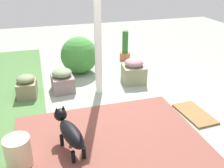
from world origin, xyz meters
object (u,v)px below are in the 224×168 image
stone_planter_nearest (134,71)px  terracotta_pot_tall (125,49)px  stone_planter_far (27,86)px  round_shrub (79,55)px  porch_pillar (97,21)px  stone_planter_mid (63,80)px  doormat (195,114)px  ceramic_urn (18,152)px  dog (70,131)px

stone_planter_nearest → terracotta_pot_tall: (1.27, -0.26, 0.02)m
stone_planter_far → round_shrub: round_shrub is taller
porch_pillar → stone_planter_mid: 1.25m
porch_pillar → doormat: (-1.16, -1.22, -1.24)m
porch_pillar → stone_planter_mid: size_ratio=5.54×
round_shrub → stone_planter_mid: bearing=150.1°
porch_pillar → round_shrub: porch_pillar is taller
porch_pillar → stone_planter_far: (0.21, 1.23, -1.07)m
ceramic_urn → doormat: (0.39, -2.52, -0.17)m
round_shrub → dog: size_ratio=1.07×
stone_planter_mid → stone_planter_far: size_ratio=1.12×
porch_pillar → ceramic_urn: porch_pillar is taller
stone_planter_far → ceramic_urn: (-1.75, 0.07, 0.00)m
round_shrub → dog: bearing=167.7°
dog → ceramic_urn: size_ratio=1.90×
stone_planter_far → ceramic_urn: size_ratio=1.09×
stone_planter_nearest → stone_planter_mid: stone_planter_nearest is taller
porch_pillar → round_shrub: 1.35m
stone_planter_far → dog: size_ratio=0.57×
terracotta_pot_tall → stone_planter_mid: bearing=127.8°
stone_planter_nearest → dog: (-1.67, 1.45, 0.06)m
stone_planter_mid → ceramic_urn: (-1.78, 0.69, -0.01)m
porch_pillar → terracotta_pot_tall: bearing=-33.9°
stone_planter_mid → ceramic_urn: stone_planter_mid is taller
stone_planter_mid → doormat: stone_planter_mid is taller
stone_planter_nearest → dog: 2.22m
stone_planter_nearest → ceramic_urn: 2.70m
stone_planter_mid → terracotta_pot_tall: terracotta_pot_tall is taller
dog → doormat: bearing=-81.4°
stone_planter_nearest → stone_planter_mid: 1.35m
ceramic_urn → terracotta_pot_tall: bearing=-37.2°
porch_pillar → doormat: porch_pillar is taller
stone_planter_mid → terracotta_pot_tall: (1.25, -1.61, 0.05)m
stone_planter_mid → dog: size_ratio=0.64×
terracotta_pot_tall → stone_planter_far: bearing=119.9°
porch_pillar → round_shrub: size_ratio=3.32×
doormat → dog: bearing=98.6°
dog → doormat: size_ratio=1.02×
ceramic_urn → doormat: bearing=-81.3°
porch_pillar → stone_planter_nearest: bearing=-73.1°
stone_planter_far → terracotta_pot_tall: (1.29, -2.23, 0.06)m
stone_planter_nearest → round_shrub: 1.21m
stone_planter_nearest → stone_planter_far: bearing=90.5°
porch_pillar → stone_planter_nearest: porch_pillar is taller
ceramic_urn → porch_pillar: bearing=-40.2°
round_shrub → dog: round_shrub is taller
round_shrub → terracotta_pot_tall: size_ratio=1.11×
stone_planter_nearest → stone_planter_mid: (0.02, 1.35, -0.03)m
stone_planter_nearest → round_shrub: bearing=49.6°
stone_planter_far → terracotta_pot_tall: 2.58m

